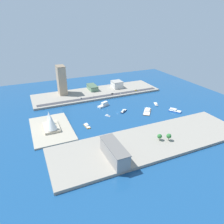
% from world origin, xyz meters
% --- Properties ---
extents(ground_plane, '(440.00, 440.00, 0.00)m').
position_xyz_m(ground_plane, '(0.00, 0.00, 0.00)').
color(ground_plane, navy).
extents(quay_west, '(70.00, 240.00, 3.25)m').
position_xyz_m(quay_west, '(-93.34, 0.00, 1.63)').
color(quay_west, gray).
rests_on(quay_west, ground_plane).
extents(quay_east, '(70.00, 240.00, 3.25)m').
position_xyz_m(quay_east, '(93.34, 0.00, 1.63)').
color(quay_east, gray).
rests_on(quay_east, ground_plane).
extents(peninsula_point, '(82.64, 50.79, 2.00)m').
position_xyz_m(peninsula_point, '(-12.80, 103.55, 1.00)').
color(peninsula_point, '#A89E89').
rests_on(peninsula_point, ground_plane).
extents(road_strip, '(9.81, 228.00, 0.15)m').
position_xyz_m(road_strip, '(68.03, 0.00, 3.33)').
color(road_strip, '#38383D').
rests_on(road_strip, quay_east).
extents(ferry_white_commuter, '(15.14, 22.54, 7.08)m').
position_xyz_m(ferry_white_commuter, '(30.92, 11.41, 2.64)').
color(ferry_white_commuter, silver).
rests_on(ferry_white_commuter, ground_plane).
extents(barge_flat_brown, '(27.40, 24.82, 2.94)m').
position_xyz_m(barge_flat_brown, '(-16.86, -43.59, 1.08)').
color(barge_flat_brown, brown).
rests_on(barge_flat_brown, ground_plane).
extents(yacht_sleek_gray, '(15.18, 9.19, 3.05)m').
position_xyz_m(yacht_sleek_gray, '(1.37, -72.52, 1.12)').
color(yacht_sleek_gray, '#999EA3').
rests_on(yacht_sleek_gray, ground_plane).
extents(catamaran_blue, '(20.30, 17.37, 4.13)m').
position_xyz_m(catamaran_blue, '(-33.61, -83.16, 1.60)').
color(catamaran_blue, blue).
rests_on(catamaran_blue, ground_plane).
extents(patrol_launch_navy, '(11.62, 14.16, 3.78)m').
position_xyz_m(patrol_launch_navy, '(-2.24, -9.23, 1.33)').
color(patrol_launch_navy, '#1E284C').
rests_on(patrol_launch_navy, ground_plane).
extents(sailboat_small_white, '(8.03, 6.74, 12.02)m').
position_xyz_m(sailboat_small_white, '(-6.44, 19.87, 0.94)').
color(sailboat_small_white, white).
rests_on(sailboat_small_white, ground_plane).
extents(water_taxi_orange, '(15.09, 6.01, 3.14)m').
position_xyz_m(water_taxi_orange, '(-24.23, 57.98, 1.17)').
color(water_taxi_orange, orange).
rests_on(water_taxi_orange, ground_plane).
extents(hotel_broad_white, '(21.83, 19.98, 13.73)m').
position_xyz_m(hotel_broad_white, '(102.46, -46.58, 10.15)').
color(hotel_broad_white, silver).
rests_on(hotel_broad_white, quay_east).
extents(apartment_midrise_tan, '(24.24, 14.92, 52.69)m').
position_xyz_m(apartment_midrise_tan, '(111.10, 62.09, 29.63)').
color(apartment_midrise_tan, tan).
rests_on(apartment_midrise_tan, quay_east).
extents(terminal_long_green, '(31.54, 15.28, 9.11)m').
position_xyz_m(terminal_long_green, '(110.78, 3.26, 7.84)').
color(terminal_long_green, slate).
rests_on(terminal_long_green, quay_east).
extents(carpark_squat_concrete, '(45.19, 14.91, 16.38)m').
position_xyz_m(carpark_squat_concrete, '(-107.06, 54.57, 11.47)').
color(carpark_squat_concrete, gray).
rests_on(carpark_squat_concrete, quay_west).
extents(van_white, '(2.03, 5.16, 1.67)m').
position_xyz_m(van_white, '(65.75, -39.93, 4.22)').
color(van_white, black).
rests_on(van_white, road_strip).
extents(taxi_yellow_cab, '(2.09, 4.59, 1.71)m').
position_xyz_m(taxi_yellow_cab, '(69.63, -72.99, 4.23)').
color(taxi_yellow_cab, black).
rests_on(taxi_yellow_cab, road_strip).
extents(suv_black, '(2.07, 4.82, 1.63)m').
position_xyz_m(suv_black, '(70.71, -22.17, 4.20)').
color(suv_black, black).
rests_on(suv_black, road_strip).
extents(sedan_silver, '(2.09, 5.09, 1.54)m').
position_xyz_m(sedan_silver, '(70.27, 38.39, 4.16)').
color(sedan_silver, black).
rests_on(sedan_silver, road_strip).
extents(traffic_light_waterfront, '(0.36, 0.36, 6.50)m').
position_xyz_m(traffic_light_waterfront, '(62.00, 17.49, 7.60)').
color(traffic_light_waterfront, black).
rests_on(traffic_light_waterfront, quay_east).
extents(opera_landmark, '(32.79, 20.02, 23.94)m').
position_xyz_m(opera_landmark, '(-14.66, 103.55, 11.75)').
color(opera_landmark, '#BCAD93').
rests_on(opera_landmark, peninsula_point).
extents(park_tree_cluster, '(10.64, 15.03, 9.01)m').
position_xyz_m(park_tree_cluster, '(-99.56, -13.54, 8.98)').
color(park_tree_cluster, brown).
rests_on(park_tree_cluster, quay_west).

